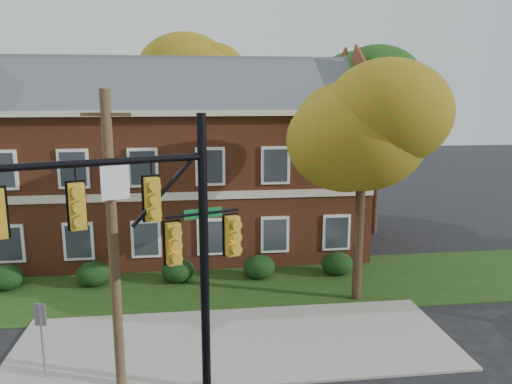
{
  "coord_description": "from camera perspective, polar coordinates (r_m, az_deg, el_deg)",
  "views": [
    {
      "loc": [
        -1.2,
        -13.79,
        7.92
      ],
      "look_at": [
        0.9,
        3.0,
        4.59
      ],
      "focal_mm": 35.0,
      "sensor_mm": 36.0,
      "label": 1
    }
  ],
  "objects": [
    {
      "name": "hedge_far_left",
      "position": [
        23.14,
        -26.72,
        -8.74
      ],
      "size": [
        1.4,
        1.26,
        1.05
      ],
      "primitive_type": "ellipsoid",
      "color": "black",
      "rests_on": "ground"
    },
    {
      "name": "tree_far_rear",
      "position": [
        33.61,
        -6.36,
        12.64
      ],
      "size": [
        6.84,
        6.46,
        11.52
      ],
      "color": "black",
      "rests_on": "ground"
    },
    {
      "name": "tree_near_right",
      "position": [
        18.83,
        12.92,
        7.05
      ],
      "size": [
        4.5,
        4.25,
        8.58
      ],
      "color": "black",
      "rests_on": "ground"
    },
    {
      "name": "tree_right_rear",
      "position": [
        28.61,
        14.72,
        11.18
      ],
      "size": [
        6.3,
        5.95,
        10.62
      ],
      "color": "black",
      "rests_on": "ground"
    },
    {
      "name": "grass_strip",
      "position": [
        21.34,
        -3.47,
        -10.61
      ],
      "size": [
        30.0,
        6.0,
        0.04
      ],
      "primitive_type": "cube",
      "color": "#193811",
      "rests_on": "ground"
    },
    {
      "name": "hedge_center",
      "position": [
        21.8,
        -8.92,
        -8.83
      ],
      "size": [
        1.4,
        1.26,
        1.05
      ],
      "primitive_type": "ellipsoid",
      "color": "black",
      "rests_on": "ground"
    },
    {
      "name": "hedge_right",
      "position": [
        21.95,
        0.35,
        -8.55
      ],
      "size": [
        1.4,
        1.26,
        1.05
      ],
      "primitive_type": "ellipsoid",
      "color": "black",
      "rests_on": "ground"
    },
    {
      "name": "sidewalk",
      "position": [
        16.8,
        -2.31,
        -16.84
      ],
      "size": [
        14.0,
        5.0,
        0.08
      ],
      "primitive_type": "cube",
      "color": "gray",
      "rests_on": "ground"
    },
    {
      "name": "apartment_building",
      "position": [
        25.93,
        -8.88,
        4.5
      ],
      "size": [
        18.8,
        8.8,
        9.74
      ],
      "color": "brown",
      "rests_on": "ground"
    },
    {
      "name": "ground",
      "position": [
        15.95,
        -1.99,
        -18.64
      ],
      "size": [
        120.0,
        120.0,
        0.0
      ],
      "primitive_type": "plane",
      "color": "black",
      "rests_on": "ground"
    },
    {
      "name": "hedge_left",
      "position": [
        22.21,
        -18.09,
        -8.89
      ],
      "size": [
        1.4,
        1.26,
        1.05
      ],
      "primitive_type": "ellipsoid",
      "color": "black",
      "rests_on": "ground"
    },
    {
      "name": "hedge_far_right",
      "position": [
        22.65,
        9.25,
        -8.07
      ],
      "size": [
        1.4,
        1.26,
        1.05
      ],
      "primitive_type": "ellipsoid",
      "color": "black",
      "rests_on": "ground"
    },
    {
      "name": "sign_post",
      "position": [
        15.46,
        -23.33,
        -14.15
      ],
      "size": [
        0.33,
        0.12,
        2.29
      ],
      "rotation": [
        0.0,
        0.0,
        -0.23
      ],
      "color": "slate",
      "rests_on": "ground"
    },
    {
      "name": "traffic_signal",
      "position": [
        12.34,
        -11.87,
        -4.53
      ],
      "size": [
        6.37,
        2.41,
        7.47
      ],
      "rotation": [
        0.0,
        0.0,
        0.34
      ],
      "color": "gray",
      "rests_on": "ground"
    },
    {
      "name": "utility_pole",
      "position": [
        13.53,
        -15.99,
        -5.78
      ],
      "size": [
        1.25,
        0.3,
        8.05
      ],
      "rotation": [
        0.0,
        0.0,
        -0.14
      ],
      "color": "#453320",
      "rests_on": "ground"
    }
  ]
}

